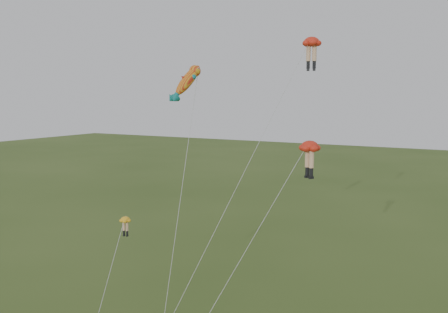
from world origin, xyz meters
The scene contains 4 objects.
legs_kite_red_high centered at (5.22, 12.92, 21.20)m, with size 6.75×14.92×22.09m.
legs_kite_red_mid centered at (7.15, 7.69, 13.63)m, with size 6.15×11.59×14.40m.
legs_kite_yellow centered at (-6.21, 3.72, 7.42)m, with size 3.26×8.02×8.17m.
fish_kite centered at (-1.10, 5.11, 18.47)m, with size 1.90×6.71×19.96m.
Camera 1 is at (18.94, -25.08, 17.48)m, focal length 40.00 mm.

